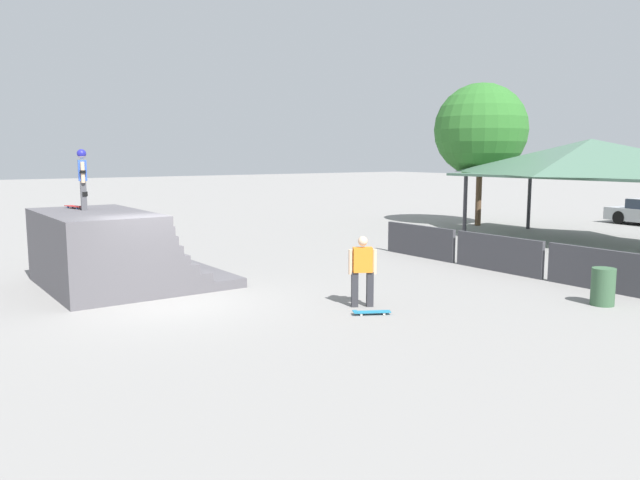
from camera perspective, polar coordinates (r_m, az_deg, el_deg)
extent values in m
plane|color=gray|center=(14.94, -13.99, -5.50)|extent=(160.00, 160.00, 0.00)
cube|color=#565459|center=(17.24, -16.58, -3.41)|extent=(4.39, 4.34, 0.24)
cube|color=#565459|center=(17.05, -18.11, -2.76)|extent=(4.39, 3.39, 0.24)
cube|color=#565459|center=(16.96, -18.71, -2.01)|extent=(4.39, 3.05, 0.24)
cube|color=#565459|center=(16.89, -19.12, -1.23)|extent=(4.39, 2.82, 0.24)
cube|color=#565459|center=(16.83, -19.43, -0.43)|extent=(4.39, 2.65, 0.24)
cube|color=#565459|center=(16.79, -19.66, 0.37)|extent=(4.39, 2.53, 0.24)
cube|color=#565459|center=(16.75, -19.83, 1.19)|extent=(4.39, 2.45, 0.24)
cube|color=#565459|center=(16.72, -19.94, 2.01)|extent=(4.39, 2.40, 0.24)
cylinder|color=silver|center=(17.06, -16.11, 2.57)|extent=(4.30, 0.07, 0.07)
cube|color=#4C4C51|center=(17.27, -20.78, 3.81)|extent=(0.17, 0.17, 0.76)
cube|color=black|center=(17.27, -20.70, 3.96)|extent=(0.20, 0.16, 0.11)
cube|color=#4C4C51|center=(17.60, -20.82, 3.87)|extent=(0.17, 0.17, 0.76)
cube|color=black|center=(17.60, -20.73, 4.02)|extent=(0.20, 0.16, 0.11)
cube|color=blue|center=(17.41, -20.90, 5.97)|extent=(0.45, 0.29, 0.54)
cylinder|color=beige|center=(17.15, -20.87, 5.80)|extent=(0.12, 0.12, 0.54)
cylinder|color=black|center=(17.15, -20.87, 5.84)|extent=(0.18, 0.18, 0.08)
cylinder|color=beige|center=(17.66, -20.92, 5.85)|extent=(0.12, 0.12, 0.54)
cylinder|color=black|center=(17.66, -20.92, 5.88)|extent=(0.18, 0.18, 0.08)
sphere|color=beige|center=(17.40, -20.97, 7.30)|extent=(0.21, 0.21, 0.21)
sphere|color=#232399|center=(17.40, -20.97, 7.38)|extent=(0.23, 0.23, 0.23)
cylinder|color=blue|center=(17.78, -20.93, 2.76)|extent=(0.06, 0.04, 0.05)
cylinder|color=blue|center=(17.71, -21.33, 2.72)|extent=(0.06, 0.04, 0.05)
cylinder|color=blue|center=(18.21, -21.66, 2.83)|extent=(0.06, 0.04, 0.05)
cylinder|color=blue|center=(18.15, -22.05, 2.80)|extent=(0.06, 0.04, 0.05)
cube|color=#B22323|center=(17.96, -21.50, 2.89)|extent=(0.81, 0.38, 0.02)
cube|color=#B22323|center=(17.64, -20.96, 2.90)|extent=(0.14, 0.22, 0.02)
cube|color=#2D2D33|center=(13.98, 3.19, -4.54)|extent=(0.20, 0.20, 0.79)
cube|color=#2D2D33|center=(14.03, 4.58, -4.50)|extent=(0.20, 0.20, 0.79)
cube|color=orange|center=(13.87, 3.91, -1.81)|extent=(0.40, 0.47, 0.56)
cylinder|color=beige|center=(13.84, 2.83, -2.01)|extent=(0.14, 0.14, 0.56)
cylinder|color=beige|center=(13.92, 4.99, -1.98)|extent=(0.14, 0.14, 0.56)
sphere|color=beige|center=(13.81, 3.93, -0.10)|extent=(0.22, 0.22, 0.22)
cylinder|color=silver|center=(13.29, 3.80, -6.82)|extent=(0.05, 0.06, 0.05)
cylinder|color=silver|center=(13.42, 3.69, -6.67)|extent=(0.05, 0.06, 0.05)
cylinder|color=silver|center=(13.38, 5.88, -6.74)|extent=(0.05, 0.06, 0.05)
cylinder|color=silver|center=(13.52, 5.75, -6.59)|extent=(0.05, 0.06, 0.05)
cube|color=teal|center=(13.39, 4.78, -6.57)|extent=(0.56, 0.79, 0.02)
cube|color=teal|center=(13.32, 3.24, -6.54)|extent=(0.22, 0.18, 0.02)
cube|color=#3D3D42|center=(20.99, 9.11, -0.10)|extent=(3.03, 0.12, 1.05)
cube|color=#3D3D42|center=(18.85, 15.97, -1.20)|extent=(3.03, 0.12, 1.05)
cube|color=#3D3D42|center=(17.06, 24.43, -2.53)|extent=(3.03, 0.12, 1.05)
cylinder|color=#2D2D33|center=(26.68, 13.12, 3.04)|extent=(0.16, 0.16, 2.51)
cylinder|color=#2D2D33|center=(30.02, 18.58, 3.35)|extent=(0.16, 0.16, 2.51)
cube|color=#4C705B|center=(25.85, 23.39, 5.35)|extent=(9.83, 5.04, 0.10)
pyramid|color=#4C705B|center=(25.84, 23.47, 6.98)|extent=(9.64, 4.94, 1.37)
cylinder|color=brown|center=(30.81, 14.30, 4.05)|extent=(0.28, 0.28, 2.96)
sphere|color=#2D6B28|center=(30.78, 14.50, 9.73)|extent=(4.37, 4.37, 4.37)
cylinder|color=#385B3D|center=(15.47, 24.46, -3.90)|extent=(0.52, 0.52, 0.85)
cylinder|color=black|center=(35.11, 27.25, 1.95)|extent=(0.66, 0.29, 0.64)
cylinder|color=black|center=(33.84, 25.69, 1.86)|extent=(0.66, 0.29, 0.64)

